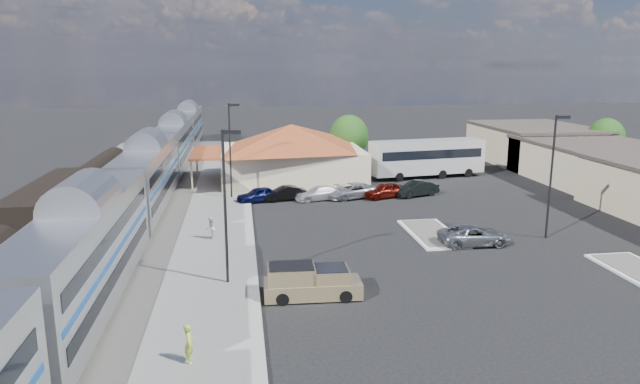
{
  "coord_description": "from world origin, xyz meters",
  "views": [
    {
      "loc": [
        -10.06,
        -37.44,
        12.42
      ],
      "look_at": [
        -4.02,
        5.29,
        2.8
      ],
      "focal_mm": 32.0,
      "sensor_mm": 36.0,
      "label": 1
    }
  ],
  "objects": [
    {
      "name": "ground",
      "position": [
        0.0,
        0.0,
        0.0
      ],
      "size": [
        280.0,
        280.0,
        0.0
      ],
      "primitive_type": "plane",
      "color": "black",
      "rests_on": "ground"
    },
    {
      "name": "railbed",
      "position": [
        -21.0,
        8.0,
        0.06
      ],
      "size": [
        16.0,
        100.0,
        0.12
      ],
      "primitive_type": "cube",
      "color": "#4C4944",
      "rests_on": "ground"
    },
    {
      "name": "platform",
      "position": [
        -12.0,
        6.0,
        0.09
      ],
      "size": [
        5.5,
        92.0,
        0.18
      ],
      "primitive_type": "cube",
      "color": "gray",
      "rests_on": "ground"
    },
    {
      "name": "passenger_train",
      "position": [
        -18.0,
        12.65,
        2.87
      ],
      "size": [
        3.0,
        104.0,
        5.55
      ],
      "color": "silver",
      "rests_on": "ground"
    },
    {
      "name": "freight_cars",
      "position": [
        -24.0,
        5.31,
        1.93
      ],
      "size": [
        2.8,
        46.0,
        4.0
      ],
      "color": "black",
      "rests_on": "ground"
    },
    {
      "name": "station_depot",
      "position": [
        -4.56,
        24.0,
        3.13
      ],
      "size": [
        18.35,
        12.24,
        6.2
      ],
      "color": "tan",
      "rests_on": "ground"
    },
    {
      "name": "buildings_east",
      "position": [
        28.0,
        14.28,
        2.27
      ],
      "size": [
        14.4,
        51.4,
        4.8
      ],
      "color": "#C6B28C",
      "rests_on": "ground"
    },
    {
      "name": "traffic_island_south",
      "position": [
        4.0,
        2.0,
        0.1
      ],
      "size": [
        3.3,
        7.5,
        0.21
      ],
      "color": "silver",
      "rests_on": "ground"
    },
    {
      "name": "lamp_plat_s",
      "position": [
        -10.9,
        -6.0,
        5.34
      ],
      "size": [
        1.08,
        0.25,
        9.0
      ],
      "color": "black",
      "rests_on": "ground"
    },
    {
      "name": "lamp_plat_n",
      "position": [
        -10.9,
        16.0,
        5.34
      ],
      "size": [
        1.08,
        0.25,
        9.0
      ],
      "color": "black",
      "rests_on": "ground"
    },
    {
      "name": "lamp_lot",
      "position": [
        12.1,
        0.0,
        5.34
      ],
      "size": [
        1.08,
        0.25,
        9.0
      ],
      "color": "black",
      "rests_on": "ground"
    },
    {
      "name": "tree_east_c",
      "position": [
        34.0,
        26.0,
        3.76
      ],
      "size": [
        4.41,
        4.41,
        6.21
      ],
      "color": "#382314",
      "rests_on": "ground"
    },
    {
      "name": "tree_depot",
      "position": [
        3.0,
        30.0,
        4.02
      ],
      "size": [
        4.71,
        4.71,
        6.63
      ],
      "color": "#382314",
      "rests_on": "ground"
    },
    {
      "name": "pickup_truck",
      "position": [
        -6.37,
        -8.5,
        0.87
      ],
      "size": [
        5.34,
        2.13,
        1.82
      ],
      "rotation": [
        0.0,
        0.0,
        1.54
      ],
      "color": "tan",
      "rests_on": "ground"
    },
    {
      "name": "suv",
      "position": [
        6.08,
        -0.85,
        0.7
      ],
      "size": [
        5.02,
        2.32,
        1.39
      ],
      "primitive_type": "imported",
      "rotation": [
        0.0,
        0.0,
        1.57
      ],
      "color": "#999DA1",
      "rests_on": "ground"
    },
    {
      "name": "coach_bus",
      "position": [
        10.77,
        23.72,
        2.42
      ],
      "size": [
        13.39,
        4.76,
        4.21
      ],
      "rotation": [
        0.0,
        0.0,
        1.72
      ],
      "color": "silver",
      "rests_on": "ground"
    },
    {
      "name": "person_a",
      "position": [
        -12.43,
        -14.98,
        1.03
      ],
      "size": [
        0.42,
        0.63,
        1.71
      ],
      "primitive_type": "imported",
      "rotation": [
        0.0,
        0.0,
        1.55
      ],
      "color": "#C0DD45",
      "rests_on": "platform"
    },
    {
      "name": "person_b",
      "position": [
        -12.33,
        2.59,
        1.01
      ],
      "size": [
        0.65,
        0.82,
        1.66
      ],
      "primitive_type": "imported",
      "rotation": [
        0.0,
        0.0,
        -1.54
      ],
      "color": "white",
      "rests_on": "platform"
    },
    {
      "name": "parked_car_a",
      "position": [
        -8.5,
        14.32,
        0.7
      ],
      "size": [
        4.4,
        2.85,
        1.39
      ],
      "primitive_type": "imported",
      "rotation": [
        0.0,
        0.0,
        -1.25
      ],
      "color": "#0B103B",
      "rests_on": "ground"
    },
    {
      "name": "parked_car_b",
      "position": [
        -6.09,
        14.62,
        0.67
      ],
      "size": [
        4.26,
        2.27,
        1.33
      ],
      "primitive_type": "imported",
      "rotation": [
        0.0,
        0.0,
        -1.35
      ],
      "color": "black",
      "rests_on": "ground"
    },
    {
      "name": "parked_car_c",
      "position": [
        -2.89,
        14.32,
        0.65
      ],
      "size": [
        4.82,
        2.95,
        1.31
      ],
      "primitive_type": "imported",
      "rotation": [
        0.0,
        0.0,
        -1.3
      ],
      "color": "silver",
      "rests_on": "ground"
    },
    {
      "name": "parked_car_d",
      "position": [
        0.31,
        14.62,
        0.71
      ],
      "size": [
        5.63,
        3.91,
        1.43
      ],
      "primitive_type": "imported",
      "rotation": [
        0.0,
        0.0,
        -1.24
      ],
      "color": "#9B9EA4",
      "rests_on": "ground"
    },
    {
      "name": "parked_car_e",
      "position": [
        3.51,
        14.32,
        0.74
      ],
      "size": [
        4.66,
        3.07,
        1.48
      ],
      "primitive_type": "imported",
      "rotation": [
        0.0,
        0.0,
        -1.24
      ],
      "color": "#65130B",
      "rests_on": "ground"
    },
    {
      "name": "parked_car_f",
      "position": [
        6.71,
        14.62,
        0.74
      ],
      "size": [
        4.77,
        3.0,
        1.49
      ],
      "primitive_type": "imported",
      "rotation": [
        0.0,
        0.0,
        -1.23
      ],
      "color": "black",
      "rests_on": "ground"
    }
  ]
}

